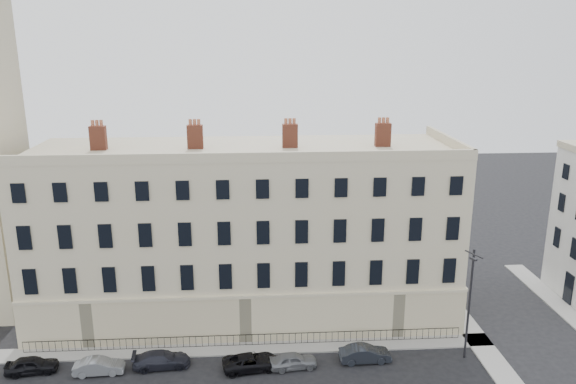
% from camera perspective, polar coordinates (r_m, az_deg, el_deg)
% --- Properties ---
extents(ground, '(160.00, 160.00, 0.00)m').
position_cam_1_polar(ground, '(42.88, 4.16, -18.78)').
color(ground, black).
rests_on(ground, ground).
extents(terrace, '(36.22, 12.22, 17.00)m').
position_cam_1_polar(terrace, '(49.88, -4.37, -4.02)').
color(terrace, beige).
rests_on(terrace, ground).
extents(pavement_terrace, '(48.00, 2.00, 0.12)m').
position_cam_1_polar(pavement_terrace, '(46.97, -9.36, -15.54)').
color(pavement_terrace, gray).
rests_on(pavement_terrace, ground).
extents(pavement_east_return, '(2.00, 24.00, 0.12)m').
position_cam_1_polar(pavement_east_return, '(52.59, 17.45, -12.51)').
color(pavement_east_return, gray).
rests_on(pavement_east_return, ground).
extents(pavement_adjacent, '(2.00, 20.00, 0.12)m').
position_cam_1_polar(pavement_adjacent, '(58.37, 26.10, -10.54)').
color(pavement_adjacent, gray).
rests_on(pavement_adjacent, ground).
extents(railings, '(35.00, 0.04, 0.96)m').
position_cam_1_polar(railings, '(46.83, -4.30, -14.77)').
color(railings, black).
rests_on(railings, ground).
extents(car_a, '(3.89, 1.98, 1.27)m').
position_cam_1_polar(car_a, '(47.50, -24.58, -15.69)').
color(car_a, black).
rests_on(car_a, ground).
extents(car_b, '(3.72, 1.49, 1.20)m').
position_cam_1_polar(car_b, '(45.64, -18.65, -16.43)').
color(car_b, slate).
rests_on(car_b, ground).
extents(car_c, '(4.44, 2.14, 1.25)m').
position_cam_1_polar(car_c, '(45.18, -12.73, -16.27)').
color(car_c, '#1F212A').
rests_on(car_c, ground).
extents(car_d, '(4.54, 2.60, 1.19)m').
position_cam_1_polar(car_d, '(44.02, -3.76, -16.85)').
color(car_d, black).
rests_on(car_d, ground).
extents(car_e, '(3.75, 1.85, 1.23)m').
position_cam_1_polar(car_e, '(44.06, 0.53, -16.75)').
color(car_e, slate).
rests_on(car_e, ground).
extents(car_f, '(4.00, 1.53, 1.30)m').
position_cam_1_polar(car_f, '(45.16, 7.83, -15.98)').
color(car_f, black).
rests_on(car_f, ground).
extents(streetlamp, '(0.93, 1.84, 9.03)m').
position_cam_1_polar(streetlamp, '(45.17, 17.97, -10.36)').
color(streetlamp, '#2C2C30').
rests_on(streetlamp, ground).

